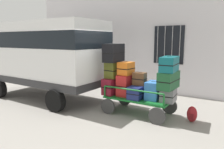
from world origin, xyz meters
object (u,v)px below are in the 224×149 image
Objects in this scene: suitcase_left_top at (114,53)px; suitcase_right_bottom at (168,95)px; luggage_cart at (139,101)px; suitcase_left_middle at (113,70)px; suitcase_midleft_middle at (126,68)px; suitcase_midright_bottom at (153,90)px; suitcase_center_bottom at (138,91)px; suitcase_left_bottom at (114,86)px; suitcase_midleft_bottom at (126,85)px; suitcase_center_middle at (140,79)px; suitcase_right_middle at (169,80)px; suitcase_right_top at (169,64)px; van at (44,52)px; backpack at (192,114)px.

suitcase_left_top is 1.58× the size of suitcase_right_bottom.
suitcase_left_middle is (-0.88, -0.04, 0.87)m from luggage_cart.
suitcase_midright_bottom is (0.88, 0.03, -0.58)m from suitcase_midleft_middle.
suitcase_center_bottom reaches higher than luggage_cart.
luggage_cart is at bearing 1.40° from suitcase_midleft_middle.
suitcase_center_bottom is at bearing -3.31° from suitcase_midleft_middle.
luggage_cart is 1.24m from suitcase_left_middle.
suitcase_left_bottom is at bearing 90.00° from suitcase_left_middle.
suitcase_right_bottom is at bearing 0.45° from suitcase_midleft_bottom.
suitcase_right_middle is (0.88, -0.03, 0.05)m from suitcase_center_middle.
suitcase_left_top is at bearing -90.00° from suitcase_left_bottom.
suitcase_left_bottom is 1.07× the size of suitcase_right_top.
suitcase_midright_bottom is at bearing 176.58° from suitcase_right_top.
luggage_cart is 2.32× the size of suitcase_left_bottom.
suitcase_left_middle is (2.91, 0.23, -0.46)m from van.
luggage_cart is 2.29× the size of suitcase_left_top.
luggage_cart is at bearing -90.00° from suitcase_center_middle.
suitcase_center_middle is 0.53m from suitcase_midright_bottom.
van reaches higher than suitcase_midleft_bottom.
suitcase_left_top reaches higher than suitcase_right_top.
suitcase_midleft_bottom is at bearing -179.39° from suitcase_center_middle.
suitcase_midleft_middle is 1.34m from suitcase_right_top.
suitcase_midright_bottom is 0.56m from suitcase_right_middle.
luggage_cart reaches higher than backpack.
suitcase_midleft_bottom is (0.44, 0.06, -0.44)m from suitcase_left_middle.
van is 3.08m from suitcase_left_bottom.
van is 5.71× the size of suitcase_center_bottom.
suitcase_right_top is (1.76, -0.00, 0.80)m from suitcase_left_bottom.
suitcase_midleft_middle is at bearing -178.13° from suitcase_right_bottom.
suitcase_midleft_middle is at bearing -90.00° from suitcase_midleft_bottom.
suitcase_left_top is 1.42m from suitcase_center_bottom.
suitcase_left_bottom is 1.02× the size of suitcase_center_bottom.
luggage_cart is 0.67m from suitcase_center_middle.
suitcase_midleft_bottom is at bearing 2.76° from suitcase_left_bottom.
suitcase_left_middle reaches higher than luggage_cart.
suitcase_right_middle is at bearing 0.04° from suitcase_left_top.
suitcase_right_middle reaches higher than suitcase_midright_bottom.
van is at bearing -175.64° from suitcase_center_middle.
suitcase_center_bottom is 0.45m from suitcase_midright_bottom.
suitcase_right_bottom is (1.32, 0.04, -0.65)m from suitcase_midleft_middle.
suitcase_right_bottom is (0.88, 0.07, 0.00)m from suitcase_center_bottom.
suitcase_midright_bottom is (0.44, -0.00, -0.30)m from suitcase_center_middle.
luggage_cart is at bearing 179.78° from suitcase_right_top.
suitcase_right_middle is at bearing -1.93° from suitcase_center_middle.
suitcase_left_bottom is 1.57× the size of suitcase_right_bottom.
suitcase_center_bottom is 0.88m from suitcase_right_bottom.
suitcase_right_bottom is (0.88, 0.03, 0.30)m from luggage_cart.
suitcase_left_bottom is 1.98× the size of backpack.
suitcase_center_bottom is (0.88, -0.03, -1.11)m from suitcase_left_top.
suitcase_right_top is (0.88, 0.03, 0.87)m from suitcase_center_bottom.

